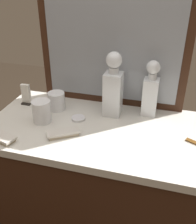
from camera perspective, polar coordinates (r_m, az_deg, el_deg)
dresser at (r=1.52m, az=0.00°, el=-18.16°), size 1.05×0.55×0.93m
dresser_mirror at (r=1.31m, az=3.17°, el=15.25°), size 0.75×0.03×0.67m
crystal_decanter_front at (r=1.26m, az=3.31°, el=4.78°), size 0.08×0.08×0.32m
crystal_decanter_center at (r=1.29m, az=11.39°, el=3.90°), size 0.07×0.07×0.28m
crystal_tumbler_rear at (r=1.26m, az=-12.18°, el=-0.02°), size 0.09×0.09×0.11m
crystal_tumbler_far_right at (r=1.36m, az=-9.02°, el=2.22°), size 0.09×0.09×0.09m
silver_brush_far_right at (r=1.16m, az=-7.57°, el=-4.58°), size 0.15×0.12×0.02m
porcelain_dish at (r=1.27m, az=-4.34°, el=-1.39°), size 0.07×0.07×0.01m
napkin_holder at (r=1.45m, az=-15.41°, el=3.50°), size 0.05×0.05×0.11m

